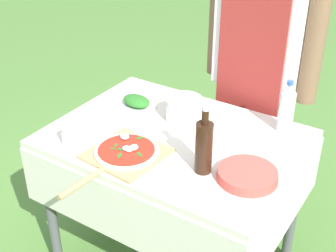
{
  "coord_description": "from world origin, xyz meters",
  "views": [
    {
      "loc": [
        0.96,
        -1.55,
        1.92
      ],
      "look_at": [
        -0.04,
        0.0,
        0.85
      ],
      "focal_mm": 50.0,
      "sensor_mm": 36.0,
      "label": 1
    }
  ],
  "objects": [
    {
      "name": "mixing_tub",
      "position": [
        -0.04,
        0.15,
        0.87
      ],
      "size": [
        0.18,
        0.18,
        0.11
      ],
      "primitive_type": "cylinder",
      "color": "silver",
      "rests_on": "prep_table"
    },
    {
      "name": "oil_bottle",
      "position": [
        0.24,
        -0.17,
        0.93
      ],
      "size": [
        0.07,
        0.07,
        0.3
      ],
      "color": "black",
      "rests_on": "prep_table"
    },
    {
      "name": "person_cook",
      "position": [
        0.14,
        0.6,
        1.01
      ],
      "size": [
        0.64,
        0.26,
        1.71
      ],
      "rotation": [
        0.0,
        0.0,
        3.0
      ],
      "color": "#70604C",
      "rests_on": "ground"
    },
    {
      "name": "water_bottle",
      "position": [
        0.4,
        0.32,
        0.93
      ],
      "size": [
        0.07,
        0.07,
        0.25
      ],
      "color": "silver",
      "rests_on": "prep_table"
    },
    {
      "name": "herb_container",
      "position": [
        -0.31,
        0.14,
        0.84
      ],
      "size": [
        0.2,
        0.16,
        0.06
      ],
      "rotation": [
        0.0,
        0.0,
        -0.18
      ],
      "color": "silver",
      "rests_on": "prep_table"
    },
    {
      "name": "plate_stack",
      "position": [
        0.42,
        -0.12,
        0.83
      ],
      "size": [
        0.24,
        0.24,
        0.04
      ],
      "color": "#DB4C42",
      "rests_on": "prep_table"
    },
    {
      "name": "pizza_on_peel",
      "position": [
        -0.09,
        -0.26,
        0.82
      ],
      "size": [
        0.32,
        0.54,
        0.05
      ],
      "rotation": [
        0.0,
        0.0,
        -0.09
      ],
      "color": "tan",
      "rests_on": "prep_table"
    },
    {
      "name": "prep_table",
      "position": [
        0.0,
        0.0,
        0.7
      ],
      "size": [
        1.13,
        0.85,
        0.81
      ],
      "color": "beige",
      "rests_on": "ground"
    },
    {
      "name": "sauce_jar",
      "position": [
        -0.36,
        -0.3,
        0.85
      ],
      "size": [
        0.07,
        0.07,
        0.08
      ],
      "color": "silver",
      "rests_on": "prep_table"
    }
  ]
}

